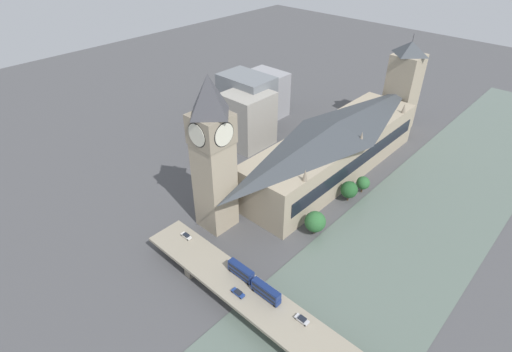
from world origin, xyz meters
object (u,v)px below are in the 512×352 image
Objects in this scene: victoria_tower at (403,87)px; car_southbound_mid at (302,319)px; car_northbound_mid at (238,293)px; car_southbound_lead at (186,236)px; road_bridge at (308,340)px; double_decker_bus_mid at (241,271)px; parliament_hall at (335,148)px; double_decker_bus_rear at (266,291)px; clock_tower at (213,152)px.

victoria_tower reaches higher than car_southbound_mid.
car_northbound_mid is 33.57m from car_southbound_lead.
road_bridge is 29.16× the size of car_southbound_lead.
double_decker_bus_mid is 2.20× the size of car_northbound_mid.
victoria_tower is 5.25× the size of double_decker_bus_mid.
parliament_hall reaches higher than car_southbound_lead.
victoria_tower reaches higher than car_southbound_lead.
double_decker_bus_rear is at bearing 179.52° from car_southbound_lead.
double_decker_bus_rear reaches higher than road_bridge.
clock_tower is 132.54m from victoria_tower.
victoria_tower reaches higher than double_decker_bus_mid.
car_southbound_mid is at bearing 106.59° from victoria_tower.
car_southbound_lead is (9.50, 150.02, -18.00)m from victoria_tower.
parliament_hall is 99.86m from road_bridge.
car_southbound_lead is 1.05× the size of car_southbound_mid.
road_bridge is 29.23× the size of car_northbound_mid.
victoria_tower reaches higher than double_decker_bus_rear.
double_decker_bus_rear is (-30.72, 83.86, -4.42)m from parliament_hall.
car_southbound_lead is 54.08m from car_southbound_mid.
parliament_hall is at bearing -96.53° from car_southbound_lead.
double_decker_bus_rear is at bearing 110.12° from parliament_hall.
parliament_hall is at bearing -61.84° from car_southbound_mid.
car_northbound_mid is at bearing 170.36° from car_southbound_lead.
car_southbound_lead is (28.47, 0.47, -1.87)m from double_decker_bus_mid.
clock_tower is at bearing 78.91° from parliament_hall.
car_southbound_mid is (-57.29, 18.05, -27.23)m from clock_tower.
car_northbound_mid is 21.82m from car_southbound_mid.
double_decker_bus_rear is (-30.77, 150.36, -15.99)m from victoria_tower.
parliament_hall is 1.72× the size of clock_tower.
double_decker_bus_mid is (-31.67, 17.94, -25.38)m from clock_tower.
clock_tower is 1.18× the size of victoria_tower.
car_southbound_mid is at bearing 162.51° from clock_tower.
double_decker_bus_mid is (-18.91, 83.05, -4.56)m from parliament_hall.
road_bridge is at bearing 161.00° from clock_tower.
road_bridge is at bearing -174.05° from car_northbound_mid.
double_decker_bus_rear is 2.29× the size of car_southbound_lead.
double_decker_bus_mid is 2.30× the size of car_southbound_mid.
car_southbound_lead is (40.28, -0.34, -2.01)m from double_decker_bus_rear.
victoria_tower is 11.51× the size of car_southbound_lead.
car_northbound_mid reaches higher than road_bridge.
parliament_hall is at bearing -101.09° from clock_tower.
car_southbound_mid is at bearing 179.75° from double_decker_bus_mid.
victoria_tower is at bearing -82.77° from double_decker_bus_mid.
parliament_hall is 85.30m from double_decker_bus_mid.
car_southbound_lead is at bearing 86.38° from victoria_tower.
clock_tower reaches higher than car_northbound_mid.
car_northbound_mid is (7.18, 5.28, -2.01)m from double_decker_bus_rear.
car_northbound_mid is at bearing 127.22° from double_decker_bus_mid.
car_northbound_mid is at bearing 5.95° from road_bridge.
clock_tower is 53.66m from double_decker_bus_rear.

